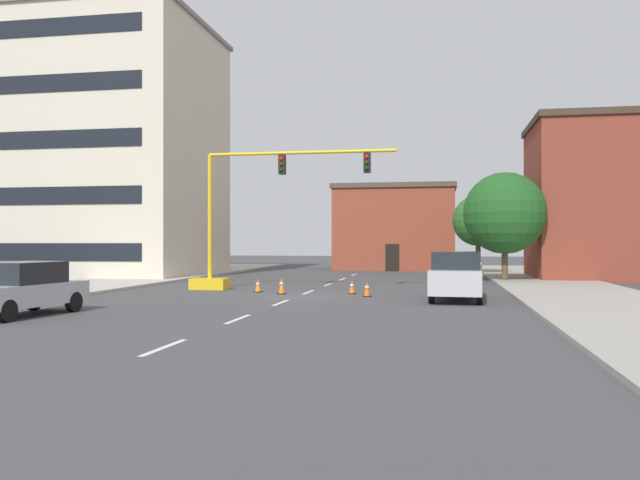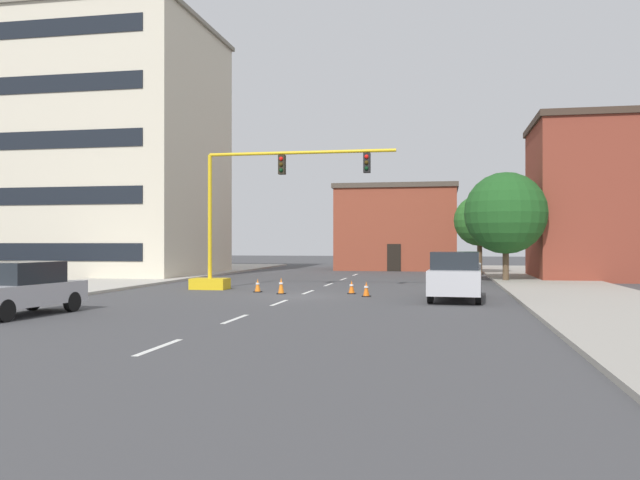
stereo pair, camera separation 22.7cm
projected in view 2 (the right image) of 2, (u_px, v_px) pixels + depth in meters
name	position (u px, v px, depth m)	size (l,w,h in m)	color
ground_plane	(296.00, 296.00, 28.64)	(160.00, 160.00, 0.00)	#424244
sidewalk_left	(125.00, 281.00, 38.78)	(6.00, 56.00, 0.14)	#B2ADA3
sidewalk_right	(559.00, 286.00, 34.21)	(6.00, 56.00, 0.14)	#9E998E
lane_stripe_seg_0	(159.00, 347.00, 14.88)	(0.16, 2.40, 0.01)	silver
lane_stripe_seg_1	(235.00, 319.00, 20.29)	(0.16, 2.40, 0.01)	silver
lane_stripe_seg_2	(279.00, 303.00, 25.69)	(0.16, 2.40, 0.01)	silver
lane_stripe_seg_3	(308.00, 292.00, 31.09)	(0.16, 2.40, 0.01)	silver
lane_stripe_seg_4	(329.00, 285.00, 36.49)	(0.16, 2.40, 0.01)	silver
lane_stripe_seg_5	(344.00, 279.00, 41.90)	(0.16, 2.40, 0.01)	silver
lane_stripe_seg_6	(355.00, 275.00, 47.30)	(0.16, 2.40, 0.01)	silver
building_tall_left	(102.00, 151.00, 47.18)	(15.69, 13.11, 17.78)	beige
building_brick_center	(398.00, 228.00, 56.90)	(10.22, 8.65, 7.17)	brown
building_row_right	(639.00, 199.00, 41.10)	(13.05, 8.68, 10.10)	brown
traffic_signal_gantry	(236.00, 243.00, 32.73)	(10.23, 1.20, 6.83)	yellow
tree_right_far	(480.00, 221.00, 47.05)	(3.65, 3.65, 5.73)	brown
tree_right_mid	(506.00, 213.00, 38.44)	(4.80, 4.80, 6.47)	brown
pickup_truck_silver	(456.00, 276.00, 26.89)	(2.29, 5.50, 1.99)	#BCBCC1
sedan_silver_near_left	(20.00, 288.00, 21.25)	(2.33, 4.68, 1.74)	#B7B7BC
traffic_cone_roadside_a	(366.00, 289.00, 28.52)	(0.36, 0.36, 0.67)	black
traffic_cone_roadside_b	(281.00, 286.00, 29.99)	(0.36, 0.36, 0.77)	black
traffic_cone_roadside_c	(258.00, 286.00, 31.06)	(0.36, 0.36, 0.64)	black
traffic_cone_roadside_d	(352.00, 287.00, 30.09)	(0.36, 0.36, 0.62)	black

